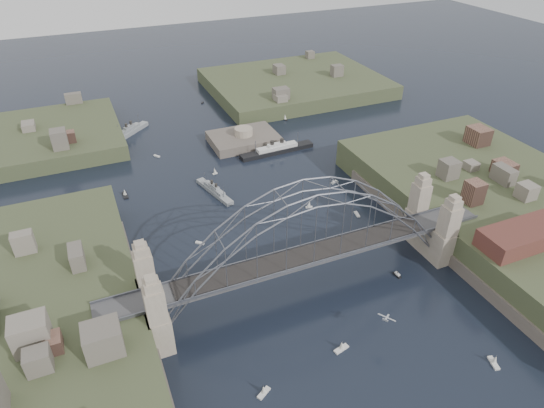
{
  "coord_description": "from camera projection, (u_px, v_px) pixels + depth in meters",
  "views": [
    {
      "loc": [
        -36.03,
        -66.25,
        70.15
      ],
      "look_at": [
        0.0,
        18.0,
        10.0
      ],
      "focal_mm": 31.35,
      "sensor_mm": 36.0,
      "label": 1
    }
  ],
  "objects": [
    {
      "name": "small_boat_h",
      "position": [
        157.0,
        156.0,
        150.76
      ],
      "size": [
        1.89,
        2.31,
        0.45
      ],
      "color": "silver",
      "rests_on": "ground"
    },
    {
      "name": "small_boat_l",
      "position": [
        93.0,
        241.0,
        113.85
      ],
      "size": [
        2.19,
        2.95,
        0.45
      ],
      "color": "silver",
      "rests_on": "ground"
    },
    {
      "name": "small_boat_m",
      "position": [
        397.0,
        275.0,
        103.69
      ],
      "size": [
        0.87,
        2.18,
        1.43
      ],
      "color": "silver",
      "rests_on": "ground"
    },
    {
      "name": "ocean_liner",
      "position": [
        277.0,
        150.0,
        152.68
      ],
      "size": [
        25.04,
        4.51,
        6.11
      ],
      "color": "black",
      "rests_on": "ground"
    },
    {
      "name": "headland_ne",
      "position": [
        295.0,
        88.0,
        201.84
      ],
      "size": [
        70.0,
        55.0,
        9.5
      ],
      "primitive_type": "cube",
      "color": "#3B4427",
      "rests_on": "ground"
    },
    {
      "name": "small_boat_b",
      "position": [
        309.0,
        205.0,
        125.78
      ],
      "size": [
        1.85,
        1.34,
        2.38
      ],
      "color": "silver",
      "rests_on": "ground"
    },
    {
      "name": "small_boat_c",
      "position": [
        342.0,
        347.0,
        86.66
      ],
      "size": [
        3.17,
        1.67,
        2.38
      ],
      "color": "silver",
      "rests_on": "ground"
    },
    {
      "name": "fort_island",
      "position": [
        244.0,
        144.0,
        159.2
      ],
      "size": [
        22.0,
        16.0,
        9.4
      ],
      "color": "#554C44",
      "rests_on": "ground"
    },
    {
      "name": "small_boat_k",
      "position": [
        202.0,
        103.0,
        189.11
      ],
      "size": [
        1.4,
        1.9,
        0.45
      ],
      "color": "silver",
      "rests_on": "ground"
    },
    {
      "name": "shore_west",
      "position": [
        6.0,
        368.0,
        81.34
      ],
      "size": [
        50.5,
        90.0,
        12.0
      ],
      "color": "#3B4427",
      "rests_on": "ground"
    },
    {
      "name": "aeroplane",
      "position": [
        387.0,
        318.0,
        85.5
      ],
      "size": [
        2.12,
        2.98,
        0.49
      ],
      "color": "#B8BCC0"
    },
    {
      "name": "small_boat_e",
      "position": [
        125.0,
        194.0,
        130.97
      ],
      "size": [
        1.33,
        3.81,
        2.38
      ],
      "color": "silver",
      "rests_on": "ground"
    },
    {
      "name": "small_boat_n",
      "position": [
        285.0,
        118.0,
        174.87
      ],
      "size": [
        1.1,
        2.45,
        2.38
      ],
      "color": "silver",
      "rests_on": "ground"
    },
    {
      "name": "small_boat_g",
      "position": [
        494.0,
        361.0,
        84.04
      ],
      "size": [
        1.71,
        3.06,
        2.38
      ],
      "color": "silver",
      "rests_on": "ground"
    },
    {
      "name": "small_boat_j",
      "position": [
        264.0,
        391.0,
        78.95
      ],
      "size": [
        2.8,
        2.17,
        2.38
      ],
      "color": "silver",
      "rests_on": "ground"
    },
    {
      "name": "bridge",
      "position": [
        307.0,
        240.0,
        94.5
      ],
      "size": [
        84.0,
        13.8,
        24.6
      ],
      "color": "#434346",
      "rests_on": "ground"
    },
    {
      "name": "wharf_shed",
      "position": [
        525.0,
        236.0,
        99.48
      ],
      "size": [
        20.0,
        8.0,
        4.0
      ],
      "primitive_type": "cube",
      "color": "#592D26",
      "rests_on": "shore_east"
    },
    {
      "name": "naval_cruiser_near",
      "position": [
        214.0,
        191.0,
        132.07
      ],
      "size": [
        6.15,
        16.16,
        4.84
      ],
      "color": "gray",
      "rests_on": "ground"
    },
    {
      "name": "small_boat_i",
      "position": [
        357.0,
        214.0,
        123.41
      ],
      "size": [
        1.32,
        2.68,
        0.45
      ],
      "color": "silver",
      "rests_on": "ground"
    },
    {
      "name": "small_boat_a",
      "position": [
        200.0,
        243.0,
        113.33
      ],
      "size": [
        2.11,
        2.0,
        0.45
      ],
      "color": "silver",
      "rests_on": "ground"
    },
    {
      "name": "naval_cruiser_far",
      "position": [
        130.0,
        132.0,
        164.34
      ],
      "size": [
        14.68,
        13.83,
        5.99
      ],
      "color": "gray",
      "rests_on": "ground"
    },
    {
      "name": "small_boat_f",
      "position": [
        215.0,
        171.0,
        140.82
      ],
      "size": [
        1.48,
        1.15,
        2.38
      ],
      "color": "silver",
      "rests_on": "ground"
    },
    {
      "name": "headland_nw",
      "position": [
        26.0,
        146.0,
        155.93
      ],
      "size": [
        60.0,
        45.0,
        9.0
      ],
      "primitive_type": "cube",
      "color": "#3B4427",
      "rests_on": "ground"
    },
    {
      "name": "ground",
      "position": [
        305.0,
        286.0,
        101.26
      ],
      "size": [
        500.0,
        500.0,
        0.0
      ],
      "primitive_type": "plane",
      "color": "black",
      "rests_on": "ground"
    },
    {
      "name": "small_boat_d",
      "position": [
        335.0,
        182.0,
        136.94
      ],
      "size": [
        2.4,
        1.09,
        1.43
      ],
      "color": "silver",
      "rests_on": "ground"
    },
    {
      "name": "shore_east",
      "position": [
        510.0,
        218.0,
        119.02
      ],
      "size": [
        50.5,
        90.0,
        12.0
      ],
      "color": "#3B4427",
      "rests_on": "ground"
    }
  ]
}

